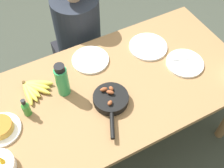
{
  "coord_description": "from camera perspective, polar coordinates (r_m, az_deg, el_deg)",
  "views": [
    {
      "loc": [
        -0.49,
        -0.92,
        2.13
      ],
      "look_at": [
        0.0,
        0.0,
        0.77
      ],
      "focal_mm": 45.0,
      "sensor_mm": 36.0,
      "label": 1
    }
  ],
  "objects": [
    {
      "name": "ground_plane",
      "position": [
        2.37,
        0.0,
        -11.27
      ],
      "size": [
        14.0,
        14.0,
        0.0
      ],
      "primitive_type": "plane",
      "color": "#383D33"
    },
    {
      "name": "water_bottle",
      "position": [
        1.66,
        -10.11,
        0.77
      ],
      "size": [
        0.08,
        0.08,
        0.24
      ],
      "color": "#2D9351",
      "rests_on": "dining_table"
    },
    {
      "name": "hot_sauce_bottle",
      "position": [
        1.66,
        -17.1,
        -4.67
      ],
      "size": [
        0.05,
        0.05,
        0.13
      ],
      "color": "#337F2D",
      "rests_on": "dining_table"
    },
    {
      "name": "dining_table",
      "position": [
        1.82,
        0.0,
        -2.35
      ],
      "size": [
        1.76,
        0.87,
        0.74
      ],
      "color": "olive",
      "rests_on": "ground_plane"
    },
    {
      "name": "person_figure",
      "position": [
        2.35,
        -6.58,
        7.95
      ],
      "size": [
        0.39,
        0.39,
        1.19
      ],
      "color": "black",
      "rests_on": "ground_plane"
    },
    {
      "name": "banana_bunch",
      "position": [
        1.78,
        -15.65,
        -0.89
      ],
      "size": [
        0.19,
        0.2,
        0.04
      ],
      "color": "gold",
      "rests_on": "dining_table"
    },
    {
      "name": "skillet",
      "position": [
        1.65,
        -0.25,
        -3.19
      ],
      "size": [
        0.23,
        0.35,
        0.08
      ],
      "rotation": [
        0.0,
        0.0,
        4.27
      ],
      "color": "black",
      "rests_on": "dining_table"
    },
    {
      "name": "empty_plate_near_front",
      "position": [
        1.88,
        -4.42,
        4.91
      ],
      "size": [
        0.25,
        0.25,
        0.02
      ],
      "color": "white",
      "rests_on": "dining_table"
    },
    {
      "name": "empty_plate_far_right",
      "position": [
        1.97,
        7.35,
        7.53
      ],
      "size": [
        0.26,
        0.26,
        0.02
      ],
      "color": "white",
      "rests_on": "dining_table"
    },
    {
      "name": "frittata_plate_center",
      "position": [
        1.67,
        -21.68,
        -8.32
      ],
      "size": [
        0.22,
        0.22,
        0.06
      ],
      "color": "white",
      "rests_on": "dining_table"
    },
    {
      "name": "empty_plate_far_left",
      "position": [
        1.92,
        14.57,
        4.14
      ],
      "size": [
        0.25,
        0.25,
        0.02
      ],
      "color": "white",
      "rests_on": "dining_table"
    }
  ]
}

